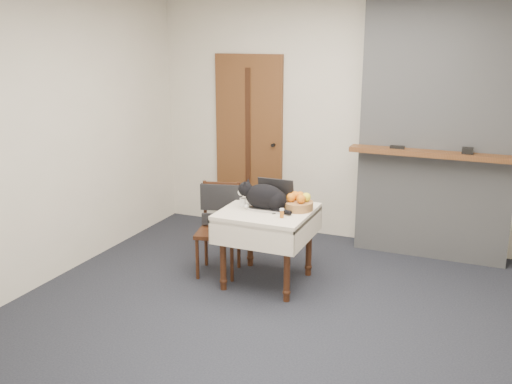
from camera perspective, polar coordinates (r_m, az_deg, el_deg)
ground at (r=4.78m, az=3.07°, el=-12.03°), size 4.50×4.50×0.00m
room_shell at (r=4.70m, az=5.35°, el=10.01°), size 4.52×4.01×2.61m
door at (r=6.63m, az=-0.71°, el=4.99°), size 0.82×0.10×2.00m
chimney at (r=5.93m, az=17.76°, el=5.93°), size 1.62×0.48×2.60m
side_table at (r=5.12m, az=1.15°, el=-2.97°), size 0.78×0.78×0.70m
laptop at (r=5.13m, az=1.68°, el=-0.88°), size 0.34×0.29×0.25m
cat at (r=5.06m, az=0.95°, el=-0.53°), size 0.54×0.23×0.26m
cream_jar at (r=5.17m, az=-1.29°, el=-1.02°), size 0.07×0.07×0.07m
pill_bottle at (r=4.85m, az=2.60°, el=-2.11°), size 0.04×0.04×0.08m
fruit_basket at (r=5.08m, az=4.23°, el=-1.09°), size 0.27×0.27×0.15m
desk_clutter at (r=5.03m, az=3.13°, el=-1.92°), size 0.13×0.06×0.01m
chair at (r=5.42m, az=-3.62°, el=-2.33°), size 0.47×0.46×0.87m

